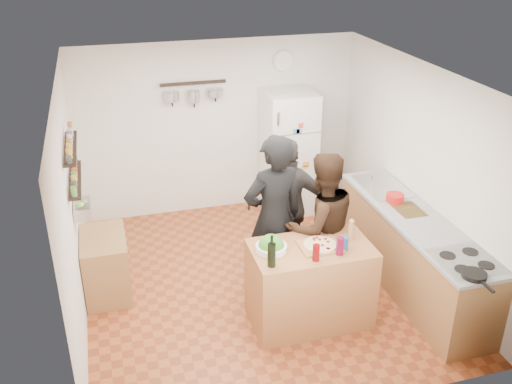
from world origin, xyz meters
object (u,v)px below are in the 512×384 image
object	(u,v)px
person_left	(274,218)
side_table	(106,265)
counter_run	(412,253)
prep_island	(310,284)
fridge	(288,153)
wall_clock	(283,61)
pepper_mill	(351,231)
salt_canister	(344,243)
skillet	(474,275)
salad_bowl	(271,248)
red_bowl	(395,198)
person_center	(321,227)
person_back	(288,206)
wine_bottle	(272,255)

from	to	relation	value
person_left	side_table	size ratio (longest dim) A/B	2.44
counter_run	side_table	bearing A→B (deg)	166.52
prep_island	fridge	xyz separation A→B (m)	(0.62, 2.59, 0.45)
person_left	counter_run	distance (m)	1.71
wall_clock	pepper_mill	bearing A→B (deg)	-93.35
salt_canister	skillet	bearing A→B (deg)	-39.79
skillet	pepper_mill	bearing A→B (deg)	129.96
pepper_mill	skillet	bearing A→B (deg)	-50.04
salad_bowl	red_bowl	world-z (taller)	red_bowl
fridge	skillet	bearing A→B (deg)	-79.52
person_center	person_back	distance (m)	0.65
wine_bottle	salt_canister	distance (m)	0.81
wine_bottle	person_center	bearing A→B (deg)	40.32
salad_bowl	side_table	xyz separation A→B (m)	(-1.65, 1.06, -0.58)
salt_canister	red_bowl	size ratio (longest dim) A/B	0.66
pepper_mill	person_center	world-z (taller)	person_center
person_left	fridge	world-z (taller)	person_left
wine_bottle	wall_clock	world-z (taller)	wall_clock
wine_bottle	side_table	xyz separation A→B (m)	(-1.57, 1.33, -0.67)
salad_bowl	person_back	bearing A→B (deg)	62.59
wall_clock	person_left	bearing A→B (deg)	-110.00
person_left	wall_clock	xyz separation A→B (m)	(0.85, 2.33, 1.17)
pepper_mill	person_left	size ratio (longest dim) A/B	0.10
wall_clock	salt_canister	bearing A→B (deg)	-95.98
wall_clock	skillet	bearing A→B (deg)	-80.40
skillet	person_back	bearing A→B (deg)	120.15
person_center	side_table	size ratio (longest dim) A/B	2.18
prep_island	pepper_mill	world-z (taller)	pepper_mill
salad_bowl	skillet	bearing A→B (deg)	-30.04
person_center	salad_bowl	bearing A→B (deg)	23.29
salt_canister	side_table	world-z (taller)	salt_canister
salt_canister	person_back	world-z (taller)	person_back
salad_bowl	skillet	world-z (taller)	salad_bowl
prep_island	fridge	bearing A→B (deg)	76.56
counter_run	wall_clock	distance (m)	3.22
salt_canister	person_center	xyz separation A→B (m)	(-0.02, 0.56, -0.11)
person_back	counter_run	world-z (taller)	person_back
skillet	side_table	world-z (taller)	skillet
wine_bottle	skillet	distance (m)	1.91
wine_bottle	counter_run	bearing A→B (deg)	15.16
wall_clock	prep_island	bearing A→B (deg)	-101.97
salt_canister	person_back	size ratio (longest dim) A/B	0.08
person_back	side_table	bearing A→B (deg)	19.28
person_center	counter_run	bearing A→B (deg)	166.18
side_table	pepper_mill	bearing A→B (deg)	-22.80
person_center	wall_clock	distance (m)	2.81
prep_island	person_center	xyz separation A→B (m)	(0.28, 0.44, 0.42)
side_table	fridge	bearing A→B (deg)	28.75
salt_canister	counter_run	xyz separation A→B (m)	(1.07, 0.41, -0.53)
salad_bowl	wall_clock	xyz separation A→B (m)	(1.04, 2.87, 1.21)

